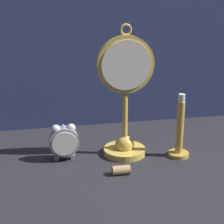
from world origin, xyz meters
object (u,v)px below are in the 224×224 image
at_px(pocket_watch_on_stand, 125,102).
at_px(brass_candlestick, 179,135).
at_px(alarm_clock_twin_bell, 64,140).
at_px(wine_cork, 120,170).

height_order(pocket_watch_on_stand, brass_candlestick, pocket_watch_on_stand).
distance_m(alarm_clock_twin_bell, wine_cork, 0.17).
xyz_separation_m(alarm_clock_twin_bell, brass_candlestick, (0.29, -0.04, 0.00)).
height_order(brass_candlestick, wine_cork, brass_candlestick).
xyz_separation_m(pocket_watch_on_stand, wine_cork, (-0.04, -0.11, -0.13)).
relative_size(pocket_watch_on_stand, brass_candlestick, 2.02).
distance_m(pocket_watch_on_stand, alarm_clock_twin_bell, 0.18).
bearing_deg(alarm_clock_twin_bell, brass_candlestick, -6.99).
relative_size(alarm_clock_twin_bell, brass_candlestick, 0.57).
height_order(pocket_watch_on_stand, alarm_clock_twin_bell, pocket_watch_on_stand).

